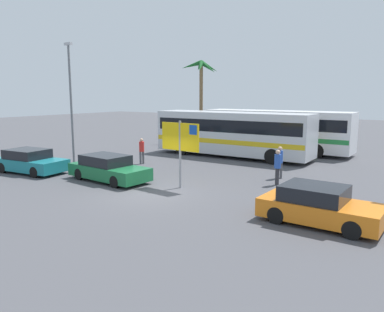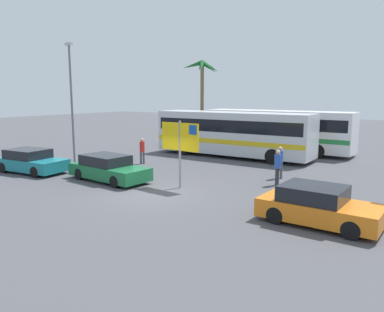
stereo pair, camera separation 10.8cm
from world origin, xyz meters
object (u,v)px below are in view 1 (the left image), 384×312
(pedestrian_by_bus, at_px, (142,149))
(bus_rear_coach, at_px, (276,129))
(bus_front_coach, at_px, (232,132))
(car_teal, at_px, (30,161))
(pedestrian_near_sign, at_px, (278,164))
(car_orange, at_px, (319,206))
(pedestrian_crossing_lot, at_px, (280,160))
(ferry_sign, at_px, (181,139))
(car_green, at_px, (108,168))

(pedestrian_by_bus, bearing_deg, bus_rear_coach, -78.54)
(bus_rear_coach, bearing_deg, bus_front_coach, -113.28)
(car_teal, relative_size, pedestrian_near_sign, 2.52)
(car_orange, bearing_deg, bus_front_coach, 131.61)
(bus_rear_coach, bearing_deg, car_orange, -63.71)
(car_teal, height_order, pedestrian_crossing_lot, pedestrian_crossing_lot)
(car_orange, distance_m, pedestrian_crossing_lot, 7.13)
(ferry_sign, xyz_separation_m, car_green, (-4.03, -0.81, -1.69))
(car_green, xyz_separation_m, car_orange, (10.87, -0.70, -0.00))
(car_green, bearing_deg, bus_rear_coach, 80.91)
(bus_front_coach, distance_m, pedestrian_by_bus, 6.71)
(ferry_sign, relative_size, car_green, 0.68)
(bus_front_coach, xyz_separation_m, car_green, (-1.79, -10.25, -1.15))
(car_teal, distance_m, pedestrian_by_bus, 6.60)
(bus_front_coach, relative_size, ferry_sign, 3.54)
(bus_front_coach, relative_size, car_green, 2.42)
(pedestrian_near_sign, xyz_separation_m, pedestrian_crossing_lot, (-0.45, 1.48, -0.03))
(car_orange, xyz_separation_m, pedestrian_by_bus, (-12.57, 5.28, 0.34))
(ferry_sign, height_order, pedestrian_crossing_lot, ferry_sign)
(car_orange, bearing_deg, car_teal, -177.11)
(car_green, distance_m, car_teal, 5.34)
(car_green, relative_size, car_teal, 1.06)
(car_orange, bearing_deg, pedestrian_near_sign, 127.23)
(bus_rear_coach, height_order, car_orange, bus_rear_coach)
(bus_front_coach, distance_m, ferry_sign, 9.72)
(ferry_sign, relative_size, pedestrian_crossing_lot, 1.87)
(bus_front_coach, bearing_deg, pedestrian_near_sign, -47.47)
(ferry_sign, height_order, pedestrian_near_sign, ferry_sign)
(car_orange, height_order, car_teal, same)
(car_orange, relative_size, pedestrian_crossing_lot, 2.37)
(pedestrian_by_bus, bearing_deg, car_teal, 97.11)
(bus_rear_coach, relative_size, car_orange, 2.79)
(ferry_sign, xyz_separation_m, pedestrian_crossing_lot, (3.15, 4.57, -1.32))
(bus_rear_coach, distance_m, pedestrian_near_sign, 11.15)
(bus_front_coach, relative_size, pedestrian_crossing_lot, 6.63)
(car_teal, bearing_deg, car_orange, -4.71)
(pedestrian_by_bus, relative_size, pedestrian_crossing_lot, 0.97)
(car_green, bearing_deg, ferry_sign, 16.05)
(ferry_sign, distance_m, car_orange, 7.21)
(bus_front_coach, xyz_separation_m, car_orange, (9.08, -10.95, -1.15))
(bus_rear_coach, distance_m, car_teal, 17.57)
(bus_rear_coach, height_order, car_teal, bus_rear_coach)
(car_teal, distance_m, pedestrian_near_sign, 13.77)
(bus_front_coach, bearing_deg, ferry_sign, -76.68)
(car_teal, relative_size, pedestrian_by_bus, 2.67)
(pedestrian_near_sign, bearing_deg, car_green, 25.58)
(ferry_sign, distance_m, pedestrian_by_bus, 6.99)
(car_green, height_order, car_teal, same)
(ferry_sign, bearing_deg, car_orange, -7.75)
(pedestrian_near_sign, height_order, pedestrian_crossing_lot, pedestrian_near_sign)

